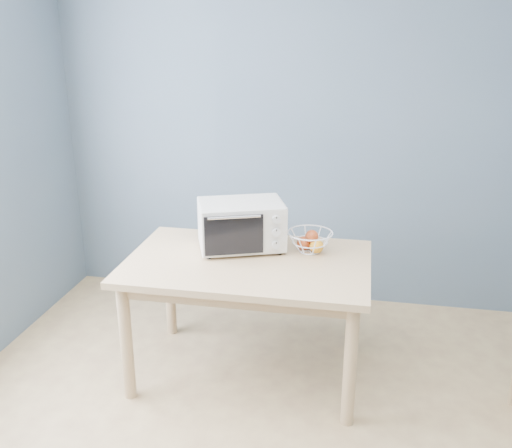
# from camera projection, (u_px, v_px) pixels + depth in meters

# --- Properties ---
(room) EXTENTS (4.01, 4.51, 2.61)m
(room) POSITION_uv_depth(u_px,v_px,m) (281.00, 245.00, 2.01)
(room) COLOR tan
(room) RESTS_ON ground
(dining_table) EXTENTS (1.40, 0.90, 0.75)m
(dining_table) POSITION_uv_depth(u_px,v_px,m) (248.00, 276.00, 3.32)
(dining_table) COLOR tan
(dining_table) RESTS_ON ground
(toaster_oven) EXTENTS (0.58, 0.51, 0.29)m
(toaster_oven) POSITION_uv_depth(u_px,v_px,m) (238.00, 225.00, 3.41)
(toaster_oven) COLOR beige
(toaster_oven) RESTS_ON dining_table
(fruit_basket) EXTENTS (0.35, 0.35, 0.14)m
(fruit_basket) POSITION_uv_depth(u_px,v_px,m) (310.00, 241.00, 3.39)
(fruit_basket) COLOR silver
(fruit_basket) RESTS_ON dining_table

